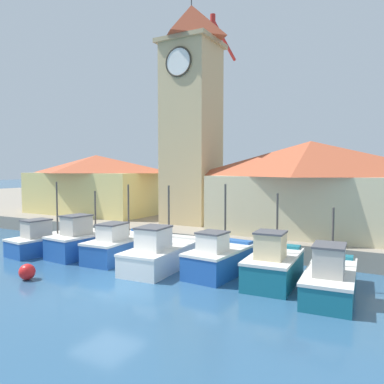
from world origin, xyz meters
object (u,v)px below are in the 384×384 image
fishing_boat_mid_left (162,253)px  fishing_boat_left_inner (122,245)px  fishing_boat_mid_right (274,265)px  port_crane_near (213,132)px  warehouse_left (96,183)px  fishing_boat_right_inner (330,278)px  warehouse_right (310,186)px  fishing_boat_left_outer (87,241)px  fishing_boat_center (220,258)px  clock_tower (191,111)px  mooring_buoy (27,272)px  fishing_boat_far_left (48,241)px

fishing_boat_mid_left → fishing_boat_left_inner: bearing=168.5°
fishing_boat_mid_right → port_crane_near: port_crane_near is taller
warehouse_left → port_crane_near: bearing=59.5°
fishing_boat_right_inner → warehouse_right: (-2.56, 8.39, 3.24)m
fishing_boat_mid_right → fishing_boat_left_outer: bearing=179.7°
fishing_boat_center → clock_tower: 13.31m
port_crane_near → fishing_boat_center: bearing=-63.3°
fishing_boat_left_inner → warehouse_left: (-10.57, 9.24, 2.96)m
fishing_boat_center → mooring_buoy: fishing_boat_center is taller
fishing_boat_mid_left → fishing_boat_right_inner: (8.15, -0.20, -0.03)m
fishing_boat_far_left → port_crane_near: size_ratio=0.25×
fishing_boat_mid_left → warehouse_right: size_ratio=0.45×
fishing_boat_left_outer → mooring_buoy: bearing=-75.9°
clock_tower → mooring_buoy: 16.02m
fishing_boat_left_inner → fishing_boat_center: 6.17m
fishing_boat_far_left → port_crane_near: port_crane_near is taller
clock_tower → warehouse_left: bearing=173.1°
fishing_boat_mid_right → mooring_buoy: size_ratio=5.84×
fishing_boat_left_inner → fishing_boat_mid_right: (8.83, -0.35, 0.07)m
warehouse_left → fishing_boat_mid_left: bearing=-35.8°
warehouse_left → mooring_buoy: 17.66m
warehouse_right → port_crane_near: 18.70m
fishing_boat_mid_right → warehouse_right: warehouse_right is taller
fishing_boat_mid_left → warehouse_right: warehouse_right is taller
fishing_boat_left_inner → port_crane_near: 22.20m
clock_tower → fishing_boat_left_outer: bearing=-106.4°
fishing_boat_center → port_crane_near: 24.30m
fishing_boat_mid_left → port_crane_near: size_ratio=0.26×
warehouse_right → fishing_boat_right_inner: bearing=-73.0°
fishing_boat_far_left → mooring_buoy: 5.84m
fishing_boat_center → fishing_boat_mid_right: (2.67, -0.11, 0.05)m
clock_tower → fishing_boat_left_inner: bearing=-90.4°
fishing_boat_left_outer → fishing_boat_center: fishing_boat_center is taller
warehouse_right → port_crane_near: size_ratio=0.59×
fishing_boat_right_inner → mooring_buoy: 13.17m
fishing_boat_left_outer → clock_tower: clock_tower is taller
fishing_boat_left_outer → port_crane_near: size_ratio=0.24×
fishing_boat_left_inner → fishing_boat_right_inner: (11.28, -0.83, -0.03)m
warehouse_left → mooring_buoy: bearing=-56.9°
fishing_boat_mid_right → clock_tower: bearing=136.6°
fishing_boat_right_inner → port_crane_near: size_ratio=0.25×
fishing_boat_left_inner → port_crane_near: size_ratio=0.26×
fishing_boat_left_inner → fishing_boat_right_inner: bearing=-4.2°
fishing_boat_center → fishing_boat_mid_right: size_ratio=1.01×
warehouse_left → port_crane_near: size_ratio=0.60×
fishing_boat_mid_right → port_crane_near: (-12.94, 20.53, 8.21)m
fishing_boat_left_inner → port_crane_near: (-4.11, 20.19, 8.28)m
fishing_boat_left_outer → fishing_boat_mid_left: fishing_boat_mid_left is taller
fishing_boat_left_inner → fishing_boat_center: bearing=-2.2°
fishing_boat_far_left → warehouse_right: warehouse_right is taller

